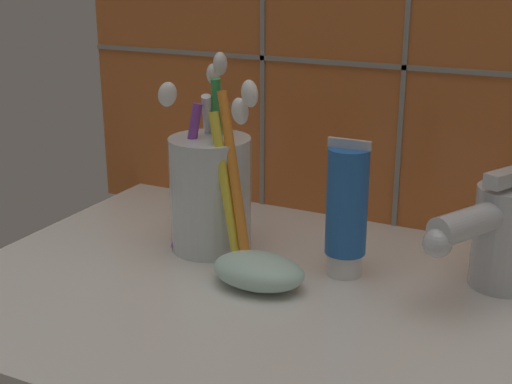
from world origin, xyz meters
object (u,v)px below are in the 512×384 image
object	(u,v)px
toothpaste_tube	(347,210)
soap_bar	(259,271)
sink_faucet	(499,233)
toothbrush_cup	(211,189)

from	to	relation	value
toothpaste_tube	soap_bar	distance (cm)	9.18
sink_faucet	toothbrush_cup	bearing A→B (deg)	-56.23
toothbrush_cup	soap_bar	xyz separation A→B (cm)	(7.70, -5.54, -4.52)
toothbrush_cup	soap_bar	distance (cm)	10.51
toothbrush_cup	sink_faucet	world-z (taller)	toothbrush_cup
sink_faucet	toothpaste_tube	bearing A→B (deg)	-49.44
soap_bar	toothbrush_cup	bearing A→B (deg)	144.26
toothpaste_tube	sink_faucet	distance (cm)	12.62
sink_faucet	soap_bar	world-z (taller)	sink_faucet
toothbrush_cup	sink_faucet	bearing A→B (deg)	6.60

